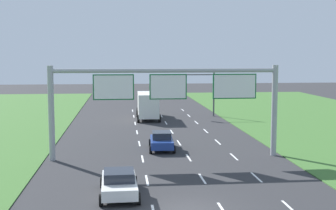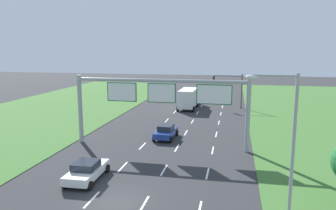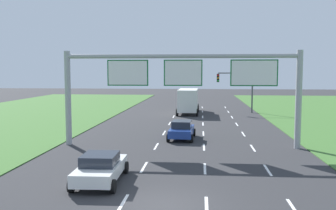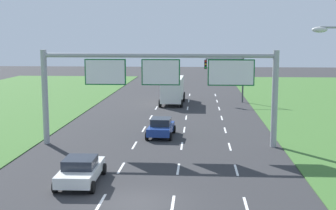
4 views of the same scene
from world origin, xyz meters
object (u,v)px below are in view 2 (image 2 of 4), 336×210
street_lamp (286,140)px  car_near_red (166,132)px  sign_gantry (162,98)px  box_truck (189,98)px  car_lead_silver (87,170)px  traffic_light_mast (230,85)px

street_lamp → car_near_red: bearing=120.3°
sign_gantry → box_truck: bearing=90.9°
car_lead_silver → car_near_red: bearing=73.0°
box_truck → car_lead_silver: bearing=-95.3°
car_near_red → street_lamp: 19.83m
box_truck → street_lamp: street_lamp is taller
traffic_light_mast → street_lamp: bearing=-84.7°
car_near_red → sign_gantry: sign_gantry is taller
box_truck → car_near_red: bearing=-88.9°
car_near_red → sign_gantry: size_ratio=0.24×
car_lead_silver → sign_gantry: bearing=66.8°
car_lead_silver → box_truck: bearing=82.5°
box_truck → street_lamp: 36.86m
car_near_red → street_lamp: (9.76, -16.71, 4.33)m
box_truck → street_lamp: bearing=-73.6°
car_near_red → box_truck: size_ratio=0.49×
car_near_red → sign_gantry: (0.27, -3.02, 4.19)m
box_truck → traffic_light_mast: traffic_light_mast is taller
box_truck → traffic_light_mast: 6.89m
sign_gantry → street_lamp: street_lamp is taller
car_near_red → sign_gantry: 5.17m
box_truck → sign_gantry: size_ratio=0.48×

